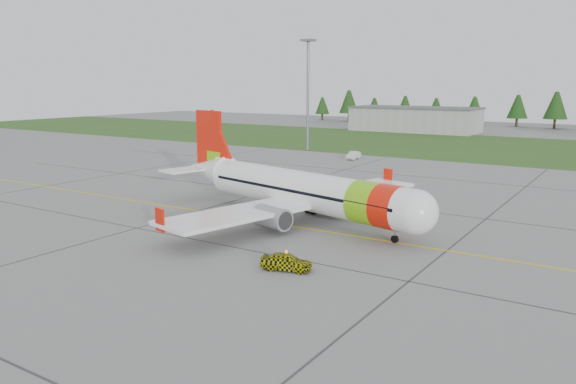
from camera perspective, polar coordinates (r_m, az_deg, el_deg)
The scene contains 9 objects.
ground at distance 41.55m, azimuth -0.92°, elevation -6.53°, with size 320.00×320.00×0.00m, color gray.
aircraft at distance 51.87m, azimuth 1.20°, elevation 0.17°, with size 31.29×29.39×9.62m.
follow_me_car at distance 38.07m, azimuth -0.18°, elevation -5.41°, with size 1.42×1.20×3.52m, color #D7D50B.
service_van at distance 94.38m, azimuth 6.67°, elevation 4.52°, with size 1.37×1.30×3.93m, color silver.
grass_strip at distance 117.73m, azimuth 21.79°, elevation 4.13°, with size 320.00×50.00×0.03m, color #30561E.
taxi_guideline at distance 48.14m, azimuth 4.37°, elevation -4.09°, with size 120.00×0.25×0.02m, color gold.
hangar_west at distance 152.43m, azimuth 12.77°, elevation 7.16°, with size 32.00×14.00×6.00m, color #A8A8A3.
floodlight_mast at distance 105.80m, azimuth 2.03°, elevation 9.64°, with size 0.50×0.50×20.00m, color slate.
treeline at distance 172.56m, azimuth 25.55°, elevation 7.45°, with size 160.00×8.00×10.00m, color #1C3F14, non-canonical shape.
Camera 1 is at (21.93, -32.99, 12.53)m, focal length 35.00 mm.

